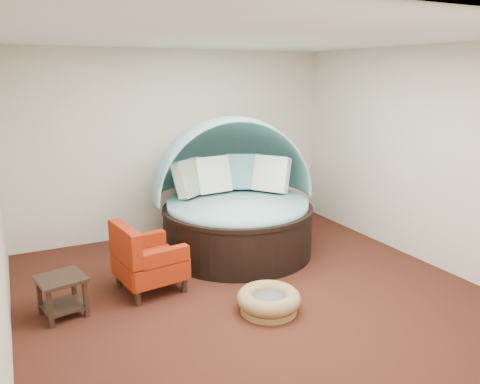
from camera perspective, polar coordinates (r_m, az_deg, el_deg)
name	(u,v)px	position (r m, az deg, el deg)	size (l,w,h in m)	color
floor	(252,293)	(5.50, 1.52, -12.15)	(5.00, 5.00, 0.00)	#421E12
wall_back	(177,143)	(7.30, -7.68, 5.90)	(5.00, 5.00, 0.00)	beige
wall_front	(445,249)	(3.14, 23.71, -6.43)	(5.00, 5.00, 0.00)	beige
wall_right	(422,156)	(6.57, 21.29, 4.13)	(5.00, 5.00, 0.00)	beige
ceiling	(254,37)	(4.94, 1.74, 18.37)	(5.00, 5.00, 0.00)	white
canopy_daybed	(235,190)	(6.49, -0.61, 0.26)	(2.44, 2.38, 1.89)	black
pet_basket	(269,301)	(5.07, 3.52, -13.07)	(0.74, 0.74, 0.24)	olive
red_armchair	(146,260)	(5.49, -11.43, -8.11)	(0.80, 0.80, 0.83)	black
side_table	(62,291)	(5.24, -20.90, -11.18)	(0.53, 0.53, 0.43)	black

